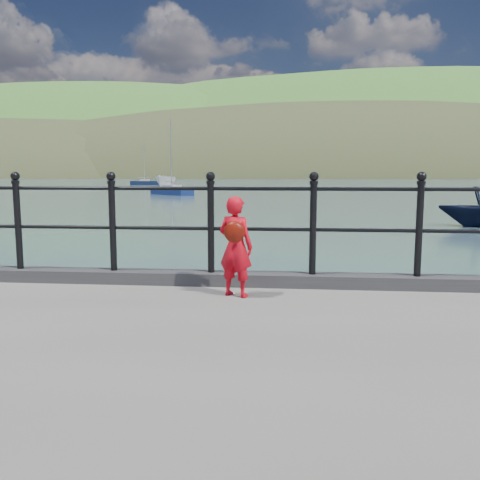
# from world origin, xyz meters

# --- Properties ---
(ground) EXTENTS (600.00, 600.00, 0.00)m
(ground) POSITION_xyz_m (0.00, 0.00, 0.00)
(ground) COLOR #2D4251
(ground) RESTS_ON ground
(kerb) EXTENTS (60.00, 0.30, 0.15)m
(kerb) POSITION_xyz_m (0.00, -0.15, 1.07)
(kerb) COLOR #28282B
(kerb) RESTS_ON quay
(railing) EXTENTS (18.11, 0.11, 1.20)m
(railing) POSITION_xyz_m (0.00, -0.15, 1.82)
(railing) COLOR black
(railing) RESTS_ON kerb
(far_shore) EXTENTS (830.00, 200.00, 156.00)m
(far_shore) POSITION_xyz_m (38.34, 239.41, -22.57)
(far_shore) COLOR #333A21
(far_shore) RESTS_ON ground
(child) EXTENTS (0.47, 0.40, 1.09)m
(child) POSITION_xyz_m (-0.25, -0.70, 1.55)
(child) COLOR red
(child) RESTS_ON quay
(launch_white) EXTENTS (2.74, 5.03, 1.84)m
(launch_white) POSITION_xyz_m (-16.59, 62.62, 0.92)
(launch_white) COLOR white
(launch_white) RESTS_ON ground
(launch_navy) EXTENTS (3.87, 3.54, 1.72)m
(launch_navy) POSITION_xyz_m (8.37, 16.29, 0.86)
(launch_navy) COLOR black
(launch_navy) RESTS_ON ground
(sailboat_port) EXTENTS (5.03, 4.67, 7.67)m
(sailboat_port) POSITION_xyz_m (-11.50, 44.33, 0.34)
(sailboat_port) COLOR navy
(sailboat_port) RESTS_ON ground
(sailboat_left) EXTENTS (5.19, 3.19, 7.22)m
(sailboat_left) POSITION_xyz_m (-24.84, 80.76, 0.34)
(sailboat_left) COLOR black
(sailboat_left) RESTS_ON ground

